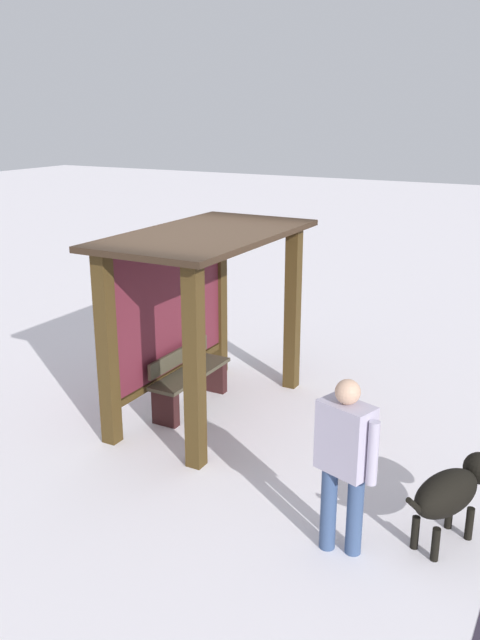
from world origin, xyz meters
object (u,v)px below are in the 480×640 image
Objects in this scene: bench_left_inside at (189,380)px; bus_shelter at (194,289)px; person_walking at (345,454)px; dog at (452,490)px.

bus_shelter is at bearing -90.00° from bench_left_inside.
bus_shelter is 1.83× the size of person_walking.
person_walking is 1.08m from dog.
person_walking is (-1.88, -2.75, 0.57)m from bench_left_inside.
bus_shelter reaches higher than person_walking.
dog is (-1.28, -3.54, 0.13)m from bench_left_inside.
person_walking reaches higher than dog.
dog is at bearing -109.93° from bench_left_inside.
person_walking is (-1.88, -2.65, -0.65)m from bus_shelter.
bus_shelter is 1.22m from bench_left_inside.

